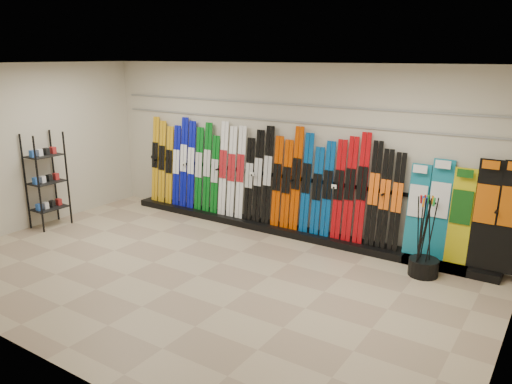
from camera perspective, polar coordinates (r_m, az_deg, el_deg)
The scene contains 12 objects.
floor at distance 7.45m, azimuth -6.70°, elevation -9.49°, with size 8.00×8.00×0.00m, color #9E866D.
back_wall at distance 8.97m, azimuth 3.31°, elevation 4.93°, with size 8.00×8.00×0.00m, color beige.
left_wall at distance 9.98m, azimuth -24.97°, elevation 4.59°, with size 5.00×5.00×0.00m, color beige.
ceiling at distance 6.77m, azimuth -7.50°, elevation 14.23°, with size 8.00×8.00×0.00m, color silver.
ski_rack_base at distance 9.05m, azimuth 3.70°, elevation -4.43°, with size 8.00×0.40×0.12m, color black.
skis at distance 9.17m, azimuth 0.19°, elevation 1.75°, with size 5.36×0.21×1.82m.
snowboards at distance 7.93m, azimuth 22.58°, elevation -2.29°, with size 1.59×0.25×1.60m.
accessory_rack at distance 10.00m, azimuth -22.81°, elevation 1.24°, with size 0.40×0.60×1.77m, color black.
pole_bin at distance 7.77m, azimuth 18.58°, elevation -8.15°, with size 0.43×0.43×0.25m, color black.
ski_poles at distance 7.59m, azimuth 18.59°, elevation -4.77°, with size 0.27×0.30×1.18m.
slatwall_rail_0 at distance 8.87m, azimuth 3.29°, elevation 8.09°, with size 7.60×0.02×0.03m, color gray.
slatwall_rail_1 at distance 8.84m, azimuth 3.32°, elevation 10.02°, with size 7.60×0.02×0.03m, color gray.
Camera 1 is at (4.40, -5.14, 3.12)m, focal length 35.00 mm.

